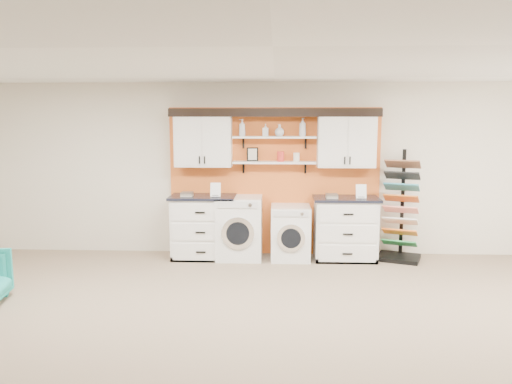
{
  "coord_description": "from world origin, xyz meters",
  "views": [
    {
      "loc": [
        0.04,
        -4.13,
        2.23
      ],
      "look_at": [
        -0.23,
        2.3,
        1.27
      ],
      "focal_mm": 35.0,
      "sensor_mm": 36.0,
      "label": 1
    }
  ],
  "objects_px": {
    "sample_rack": "(400,226)",
    "washer": "(239,228)",
    "base_cabinet_right": "(345,228)",
    "dryer": "(290,232)",
    "base_cabinet_left": "(203,227)"
  },
  "relations": [
    {
      "from": "base_cabinet_right",
      "to": "washer",
      "type": "xyz_separation_m",
      "value": [
        -1.68,
        -0.0,
        0.0
      ]
    },
    {
      "from": "washer",
      "to": "dryer",
      "type": "bearing_deg",
      "value": -0.0
    },
    {
      "from": "base_cabinet_right",
      "to": "washer",
      "type": "bearing_deg",
      "value": -179.89
    },
    {
      "from": "base_cabinet_right",
      "to": "sample_rack",
      "type": "xyz_separation_m",
      "value": [
        0.87,
        0.04,
        0.05
      ]
    },
    {
      "from": "base_cabinet_right",
      "to": "sample_rack",
      "type": "distance_m",
      "value": 0.87
    },
    {
      "from": "base_cabinet_right",
      "to": "base_cabinet_left",
      "type": "bearing_deg",
      "value": -180.0
    },
    {
      "from": "base_cabinet_right",
      "to": "washer",
      "type": "height_order",
      "value": "base_cabinet_right"
    },
    {
      "from": "base_cabinet_left",
      "to": "dryer",
      "type": "height_order",
      "value": "base_cabinet_left"
    },
    {
      "from": "base_cabinet_left",
      "to": "base_cabinet_right",
      "type": "xyz_separation_m",
      "value": [
        2.26,
        0.0,
        -0.01
      ]
    },
    {
      "from": "base_cabinet_right",
      "to": "dryer",
      "type": "height_order",
      "value": "base_cabinet_right"
    },
    {
      "from": "base_cabinet_left",
      "to": "washer",
      "type": "relative_size",
      "value": 1.04
    },
    {
      "from": "base_cabinet_right",
      "to": "washer",
      "type": "distance_m",
      "value": 1.68
    },
    {
      "from": "base_cabinet_left",
      "to": "base_cabinet_right",
      "type": "distance_m",
      "value": 2.26
    },
    {
      "from": "sample_rack",
      "to": "base_cabinet_right",
      "type": "bearing_deg",
      "value": -156.68
    },
    {
      "from": "sample_rack",
      "to": "washer",
      "type": "bearing_deg",
      "value": -158.13
    }
  ]
}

